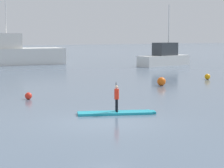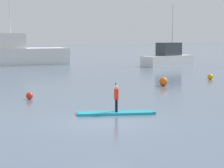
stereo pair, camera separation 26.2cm
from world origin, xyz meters
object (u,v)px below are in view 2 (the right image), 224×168
motor_boat_small_navy (168,57)px  paddler_child_solo (116,97)px  fishing_boat_white_large (6,53)px  paddleboard_near (116,113)px  mooring_buoy_far (30,96)px  mooring_buoy_mid (210,77)px  mooring_buoy_near (163,82)px

motor_boat_small_navy → paddler_child_solo: bearing=-129.9°
fishing_boat_white_large → motor_boat_small_navy: fishing_boat_white_large is taller
paddler_child_solo → fishing_boat_white_large: bearing=83.6°
paddleboard_near → fishing_boat_white_large: 32.16m
paddleboard_near → mooring_buoy_far: (-1.94, 5.75, 0.13)m
motor_boat_small_navy → fishing_boat_white_large: bearing=147.1°
paddleboard_near → motor_boat_small_navy: motor_boat_small_navy is taller
mooring_buoy_mid → mooring_buoy_far: 15.08m
fishing_boat_white_large → motor_boat_small_navy: bearing=-32.9°
paddleboard_near → motor_boat_small_navy: (18.60, 22.21, 0.86)m
paddler_child_solo → motor_boat_small_navy: (18.60, 22.20, 0.19)m
mooring_buoy_near → mooring_buoy_mid: 5.52m
paddler_child_solo → motor_boat_small_navy: bearing=50.1°
mooring_buoy_far → fishing_boat_white_large: bearing=78.0°
mooring_buoy_near → mooring_buoy_far: mooring_buoy_near is taller
motor_boat_small_navy → mooring_buoy_far: motor_boat_small_navy is taller
paddleboard_near → paddler_child_solo: size_ratio=2.69×
paddleboard_near → fishing_boat_white_large: fishing_boat_white_large is taller
motor_boat_small_navy → mooring_buoy_far: 26.33m
paddleboard_near → motor_boat_small_navy: 28.99m
mooring_buoy_mid → mooring_buoy_far: mooring_buoy_mid is taller
fishing_boat_white_large → mooring_buoy_mid: 24.90m
mooring_buoy_mid → mooring_buoy_far: size_ratio=1.16×
fishing_boat_white_large → mooring_buoy_mid: fishing_boat_white_large is taller
paddler_child_solo → fishing_boat_white_large: fishing_boat_white_large is taller
paddleboard_near → mooring_buoy_mid: size_ratio=7.70×
paddleboard_near → motor_boat_small_navy: bearing=50.1°
paddleboard_near → motor_boat_small_navy: size_ratio=0.49×
fishing_boat_white_large → mooring_buoy_far: 26.78m
mooring_buoy_mid → paddler_child_solo: bearing=-145.5°
paddler_child_solo → mooring_buoy_mid: paddler_child_solo is taller
paddleboard_near → paddler_child_solo: (0.01, 0.01, 0.68)m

